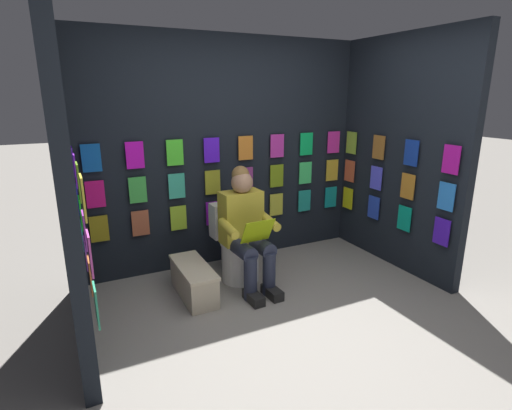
# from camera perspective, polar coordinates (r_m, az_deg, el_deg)

# --- Properties ---
(ground_plane) EXTENTS (30.00, 30.00, 0.00)m
(ground_plane) POSITION_cam_1_polar(r_m,az_deg,el_deg) (3.34, 8.35, -18.23)
(ground_plane) COLOR gray
(display_wall_back) EXTENTS (3.25, 0.14, 2.45)m
(display_wall_back) POSITION_cam_1_polar(r_m,az_deg,el_deg) (4.40, -4.29, 7.36)
(display_wall_back) COLOR black
(display_wall_back) RESTS_ON ground
(display_wall_left) EXTENTS (0.14, 1.74, 2.45)m
(display_wall_left) POSITION_cam_1_polar(r_m,az_deg,el_deg) (4.55, 19.86, 6.76)
(display_wall_left) COLOR black
(display_wall_left) RESTS_ON ground
(display_wall_right) EXTENTS (0.14, 1.74, 2.45)m
(display_wall_right) POSITION_cam_1_polar(r_m,az_deg,el_deg) (3.19, -25.65, 2.61)
(display_wall_right) COLOR black
(display_wall_right) RESTS_ON ground
(toilet) EXTENTS (0.41, 0.56, 0.77)m
(toilet) POSITION_cam_1_polar(r_m,az_deg,el_deg) (4.12, -2.78, -6.08)
(toilet) COLOR white
(toilet) RESTS_ON ground
(person_reading) EXTENTS (0.54, 0.70, 1.19)m
(person_reading) POSITION_cam_1_polar(r_m,az_deg,el_deg) (3.84, -1.35, -3.40)
(person_reading) COLOR gold
(person_reading) RESTS_ON ground
(comic_longbox_near) EXTENTS (0.28, 0.72, 0.31)m
(comic_longbox_near) POSITION_cam_1_polar(r_m,az_deg,el_deg) (3.86, -8.91, -10.64)
(comic_longbox_near) COLOR beige
(comic_longbox_near) RESTS_ON ground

